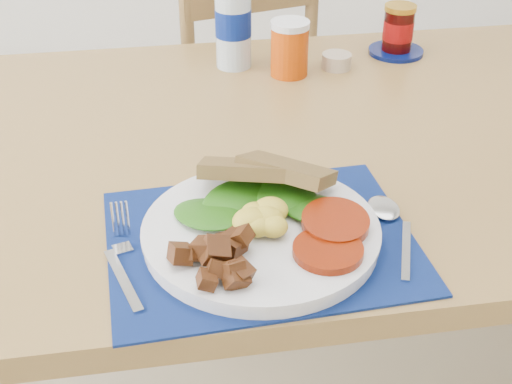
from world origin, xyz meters
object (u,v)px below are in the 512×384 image
Objects in this scene: water_bottle at (233,14)px; juice_glass at (289,50)px; breakfast_plate at (257,229)px; chair_far at (237,91)px; jam_on_saucer at (398,32)px.

water_bottle is 0.13m from juice_glass.
breakfast_plate is 0.61m from water_bottle.
breakfast_plate is (-0.11, -0.96, 0.25)m from chair_far.
water_bottle is at bearing -178.25° from jam_on_saucer.
water_bottle is 2.39× the size of juice_glass.
water_bottle is at bearing 149.32° from juice_glass.
water_bottle is 2.12× the size of jam_on_saucer.
water_bottle is (-0.05, -0.36, 0.33)m from chair_far.
breakfast_plate is at bearing -94.95° from water_bottle.
chair_far reaches higher than water_bottle.
jam_on_saucer is at bearing 116.40° from chair_far.
chair_far reaches higher than breakfast_plate.
juice_glass is (0.15, 0.54, 0.03)m from breakfast_plate.
jam_on_saucer is (0.29, -0.34, 0.27)m from chair_far.
jam_on_saucer is (0.35, 0.01, -0.06)m from water_bottle.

